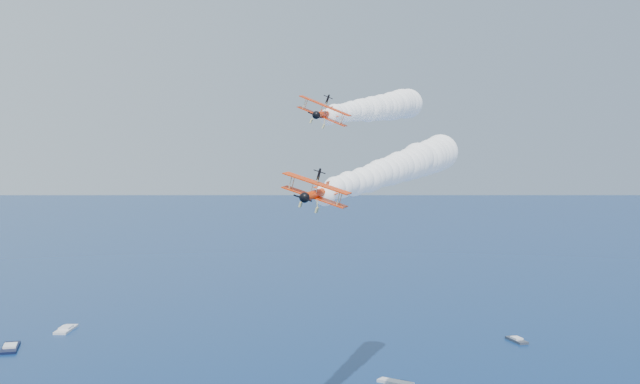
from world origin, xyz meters
TOP-DOWN VIEW (x-y plane):
  - biplane_lead at (9.22, 33.29)m, footprint 11.84×12.68m
  - biplane_trail at (-10.31, 10.34)m, footprint 11.32×12.39m
  - smoke_trail_lead at (35.79, 50.41)m, footprint 66.46×61.35m
  - smoke_trail_trail at (17.40, 25.52)m, footprint 66.30×57.31m

SIDE VIEW (x-z plane):
  - biplane_trail at x=-10.31m, z-range 46.71..54.70m
  - smoke_trail_trail at x=17.40m, z-range 47.35..58.89m
  - biplane_lead at x=9.22m, z-range 57.30..65.95m
  - smoke_trail_lead at x=35.79m, z-range 58.28..69.82m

